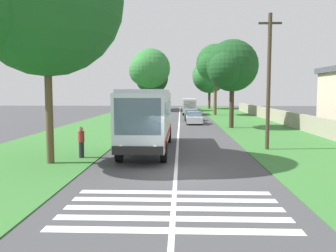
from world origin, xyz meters
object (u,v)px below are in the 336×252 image
trailing_car_0 (194,118)px  roadside_tree_left_2 (149,70)px  coach_bus (148,116)px  pedestrian (81,142)px  roadside_tree_left_0 (46,4)px  roadside_tree_right_0 (231,67)px  roadside_tree_right_2 (214,64)px  trailing_car_1 (192,115)px  roadside_tree_right_1 (208,77)px  trailing_minibus_0 (189,105)px  roadside_tree_left_1 (151,79)px  utility_pole (269,80)px

trailing_car_0 → roadside_tree_left_2: 30.05m
coach_bus → pedestrian: coach_bus is taller
pedestrian → roadside_tree_left_0: bearing=132.6°
roadside_tree_right_0 → pedestrian: roadside_tree_right_0 is taller
roadside_tree_right_2 → trailing_car_1: bearing=160.2°
roadside_tree_left_0 → roadside_tree_right_2: (38.49, -11.79, -0.07)m
roadside_tree_left_2 → roadside_tree_right_1: 15.19m
trailing_car_1 → pedestrian: (-26.82, 6.75, 0.24)m
pedestrian → roadside_tree_left_2: bearing=0.8°
trailing_minibus_0 → trailing_car_0: bearing=-179.4°
coach_bus → roadside_tree_left_1: roadside_tree_left_1 is taller
roadside_tree_left_0 → utility_pole: bearing=-69.6°
coach_bus → roadside_tree_left_0: 8.47m
trailing_minibus_0 → roadside_tree_left_0: (-39.87, 7.98, 6.35)m
pedestrian → roadside_tree_right_1: bearing=-10.8°
trailing_car_1 → trailing_minibus_0: (11.89, 0.03, 0.88)m
roadside_tree_right_2 → utility_pole: bearing=-179.6°
roadside_tree_left_2 → trailing_car_1: bearing=-162.2°
roadside_tree_left_2 → roadside_tree_right_1: bearing=-52.1°
coach_bus → trailing_minibus_0: bearing=-5.3°
roadside_tree_right_2 → pedestrian: (-37.34, 10.53, -6.93)m
trailing_minibus_0 → roadside_tree_right_1: roadside_tree_right_1 is taller
roadside_tree_left_2 → roadside_tree_left_0: bearing=179.4°
trailing_car_0 → trailing_car_1: (5.02, 0.14, 0.00)m
trailing_car_0 → roadside_tree_left_2: bearing=15.1°
trailing_car_1 → roadside_tree_left_2: roadside_tree_left_2 is taller
roadside_tree_right_0 → pedestrian: size_ratio=5.15×
roadside_tree_right_1 → roadside_tree_right_2: bearing=178.1°
coach_bus → trailing_car_0: coach_bus is taller
roadside_tree_right_0 → roadside_tree_right_1: bearing=-1.3°
trailing_minibus_0 → roadside_tree_right_0: (-21.76, -3.56, 4.50)m
trailing_car_1 → utility_pole: size_ratio=0.52×
trailing_car_0 → roadside_tree_right_2: 17.49m
trailing_car_0 → roadside_tree_right_1: (37.47, -4.37, 6.18)m
roadside_tree_left_1 → roadside_tree_right_1: size_ratio=0.91×
trailing_car_0 → coach_bus: bearing=169.4°
trailing_car_0 → roadside_tree_left_1: roadside_tree_left_1 is taller
trailing_car_0 → trailing_minibus_0: bearing=0.6°
utility_pole → roadside_tree_left_1: bearing=12.3°
trailing_car_1 → roadside_tree_right_0: roadside_tree_right_0 is taller
roadside_tree_left_1 → trailing_car_0: bearing=-167.5°
roadside_tree_left_0 → roadside_tree_right_1: 61.72m
coach_bus → trailing_minibus_0: 35.89m
trailing_car_0 → roadside_tree_right_2: bearing=-13.2°
roadside_tree_right_0 → roadside_tree_right_1: size_ratio=0.81×
trailing_minibus_0 → roadside_tree_left_0: 41.15m
roadside_tree_right_1 → coach_bus: bearing=172.0°
trailing_car_1 → roadside_tree_left_2: 25.36m
roadside_tree_left_1 → roadside_tree_right_0: 41.12m
trailing_car_1 → roadside_tree_right_0: size_ratio=0.49×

